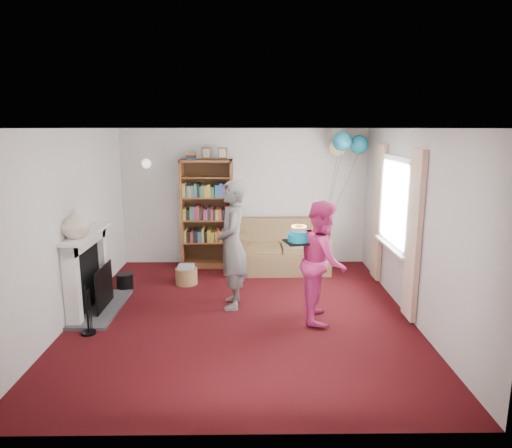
{
  "coord_description": "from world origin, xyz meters",
  "views": [
    {
      "loc": [
        0.12,
        -5.85,
        2.51
      ],
      "look_at": [
        0.19,
        0.6,
        1.14
      ],
      "focal_mm": 32.0,
      "sensor_mm": 36.0,
      "label": 1
    }
  ],
  "objects_px": {
    "bookcase": "(207,215)",
    "person_magenta": "(322,261)",
    "sofa": "(280,251)",
    "birthday_cake": "(299,238)",
    "person_striped": "(232,245)"
  },
  "relations": [
    {
      "from": "person_striped",
      "to": "person_magenta",
      "type": "height_order",
      "value": "person_striped"
    },
    {
      "from": "sofa",
      "to": "person_magenta",
      "type": "distance_m",
      "value": 2.29
    },
    {
      "from": "bookcase",
      "to": "person_magenta",
      "type": "relative_size",
      "value": 1.36
    },
    {
      "from": "person_magenta",
      "to": "sofa",
      "type": "bearing_deg",
      "value": 15.98
    },
    {
      "from": "bookcase",
      "to": "birthday_cake",
      "type": "distance_m",
      "value": 2.84
    },
    {
      "from": "bookcase",
      "to": "person_striped",
      "type": "relative_size",
      "value": 1.2
    },
    {
      "from": "birthday_cake",
      "to": "person_striped",
      "type": "bearing_deg",
      "value": 151.82
    },
    {
      "from": "sofa",
      "to": "birthday_cake",
      "type": "height_order",
      "value": "birthday_cake"
    },
    {
      "from": "person_striped",
      "to": "bookcase",
      "type": "bearing_deg",
      "value": -166.77
    },
    {
      "from": "sofa",
      "to": "birthday_cake",
      "type": "distance_m",
      "value": 2.36
    },
    {
      "from": "bookcase",
      "to": "person_magenta",
      "type": "xyz_separation_m",
      "value": [
        1.73,
        -2.44,
        -0.16
      ]
    },
    {
      "from": "person_magenta",
      "to": "birthday_cake",
      "type": "height_order",
      "value": "person_magenta"
    },
    {
      "from": "sofa",
      "to": "birthday_cake",
      "type": "bearing_deg",
      "value": -89.45
    },
    {
      "from": "sofa",
      "to": "birthday_cake",
      "type": "xyz_separation_m",
      "value": [
        0.09,
        -2.22,
        0.79
      ]
    },
    {
      "from": "person_magenta",
      "to": "person_striped",
      "type": "bearing_deg",
      "value": 74.7
    }
  ]
}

